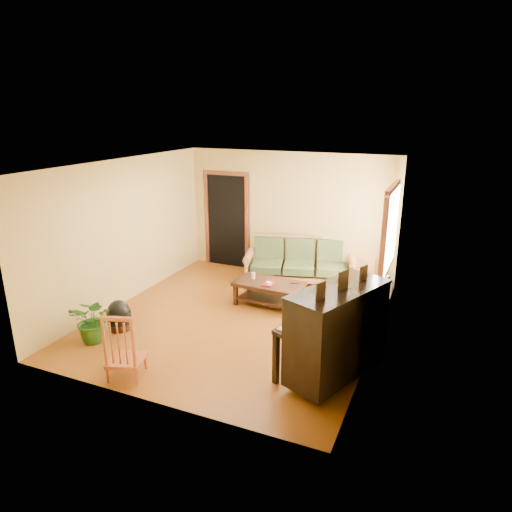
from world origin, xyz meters
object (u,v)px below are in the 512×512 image
at_px(sofa, 299,261).
at_px(piano, 337,335).
at_px(potted_plant, 94,320).
at_px(red_chair, 125,344).
at_px(ceramic_crock, 387,285).
at_px(coffee_table, 269,294).
at_px(armchair, 357,302).
at_px(footstool, 119,318).

distance_m(sofa, piano, 3.52).
relative_size(sofa, potted_plant, 3.00).
relative_size(sofa, red_chair, 2.30).
bearing_deg(ceramic_crock, red_chair, -122.14).
height_order(piano, ceramic_crock, piano).
height_order(sofa, ceramic_crock, sofa).
bearing_deg(potted_plant, ceramic_crock, 44.98).
xyz_separation_m(coffee_table, ceramic_crock, (1.89, 1.50, -0.09)).
height_order(coffee_table, potted_plant, potted_plant).
height_order(sofa, red_chair, red_chair).
relative_size(armchair, ceramic_crock, 3.41).
bearing_deg(potted_plant, piano, 6.93).
bearing_deg(ceramic_crock, footstool, -138.32).
relative_size(ceramic_crock, potted_plant, 0.36).
relative_size(coffee_table, red_chair, 1.29).
relative_size(sofa, armchair, 2.46).
bearing_deg(armchair, potted_plant, -136.93).
distance_m(armchair, ceramic_crock, 1.79).
height_order(sofa, potted_plant, sofa).
relative_size(sofa, coffee_table, 1.79).
relative_size(sofa, ceramic_crock, 8.38).
height_order(coffee_table, ceramic_crock, coffee_table).
bearing_deg(footstool, piano, -0.62).
bearing_deg(footstool, red_chair, -47.02).
relative_size(footstool, red_chair, 0.41).
distance_m(armchair, footstool, 3.86).
bearing_deg(piano, coffee_table, 154.12).
bearing_deg(coffee_table, armchair, -8.37).
bearing_deg(piano, ceramic_crock, 108.77).
bearing_deg(armchair, red_chair, -120.51).
bearing_deg(ceramic_crock, armchair, -98.28).
bearing_deg(coffee_table, ceramic_crock, 38.52).
bearing_deg(piano, sofa, 138.05).
bearing_deg(piano, potted_plant, -150.87).
distance_m(coffee_table, potted_plant, 3.03).
distance_m(red_chair, potted_plant, 1.21).
height_order(sofa, coffee_table, sofa).
height_order(armchair, piano, piano).
bearing_deg(sofa, red_chair, -119.34).
bearing_deg(piano, red_chair, -136.08).
bearing_deg(piano, armchair, 113.99).
height_order(armchair, ceramic_crock, armchair).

